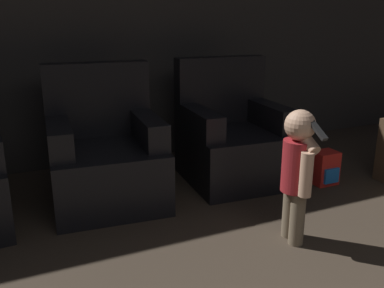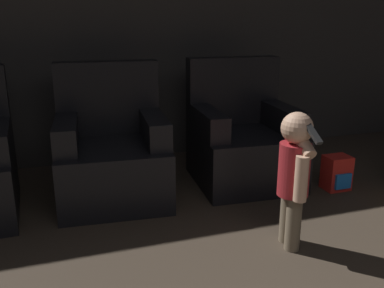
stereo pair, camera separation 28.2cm
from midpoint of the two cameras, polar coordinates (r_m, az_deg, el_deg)
name	(u,v)px [view 1 (the left image)]	position (r m, az deg, el deg)	size (l,w,h in m)	color
wall_back	(94,22)	(4.06, -14.97, 15.41)	(8.40, 0.05, 2.60)	#33302D
armchair_middle	(105,156)	(3.30, -13.90, -1.62)	(0.87, 0.89, 1.02)	black
armchair_right	(232,139)	(3.64, 3.17, 0.60)	(0.86, 0.88, 1.02)	black
person_toddler	(298,166)	(2.60, 10.96, -2.97)	(0.18, 0.33, 0.84)	brown
toy_backpack	(325,168)	(3.69, 15.22, -3.14)	(0.20, 0.18, 0.28)	red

